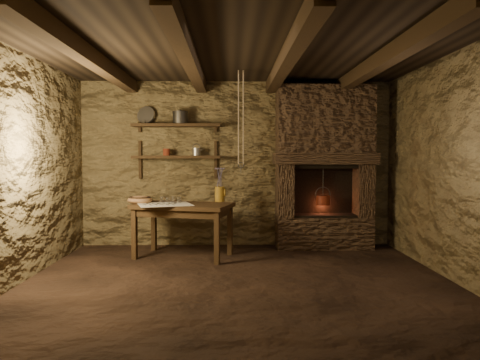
{
  "coord_description": "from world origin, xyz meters",
  "views": [
    {
      "loc": [
        -0.07,
        -4.86,
        1.32
      ],
      "look_at": [
        0.04,
        0.9,
        1.02
      ],
      "focal_mm": 35.0,
      "sensor_mm": 36.0,
      "label": 1
    }
  ],
  "objects_px": {
    "work_table": "(183,228)",
    "wooden_bowl": "(140,200)",
    "iron_stockpot": "(180,118)",
    "red_pot": "(323,199)",
    "stoneware_jug": "(220,187)"
  },
  "relations": [
    {
      "from": "work_table",
      "to": "wooden_bowl",
      "type": "relative_size",
      "value": 4.19
    },
    {
      "from": "iron_stockpot",
      "to": "wooden_bowl",
      "type": "bearing_deg",
      "value": -131.1
    },
    {
      "from": "work_table",
      "to": "iron_stockpot",
      "type": "relative_size",
      "value": 6.41
    },
    {
      "from": "work_table",
      "to": "red_pot",
      "type": "relative_size",
      "value": 2.53
    },
    {
      "from": "stoneware_jug",
      "to": "wooden_bowl",
      "type": "distance_m",
      "value": 1.08
    },
    {
      "from": "work_table",
      "to": "red_pot",
      "type": "bearing_deg",
      "value": 31.43
    },
    {
      "from": "stoneware_jug",
      "to": "work_table",
      "type": "bearing_deg",
      "value": -135.2
    },
    {
      "from": "wooden_bowl",
      "to": "iron_stockpot",
      "type": "height_order",
      "value": "iron_stockpot"
    },
    {
      "from": "wooden_bowl",
      "to": "red_pot",
      "type": "height_order",
      "value": "red_pot"
    },
    {
      "from": "iron_stockpot",
      "to": "work_table",
      "type": "bearing_deg",
      "value": -81.41
    },
    {
      "from": "iron_stockpot",
      "to": "red_pot",
      "type": "height_order",
      "value": "iron_stockpot"
    },
    {
      "from": "work_table",
      "to": "iron_stockpot",
      "type": "xyz_separation_m",
      "value": [
        -0.1,
        0.66,
        1.47
      ]
    },
    {
      "from": "stoneware_jug",
      "to": "wooden_bowl",
      "type": "height_order",
      "value": "stoneware_jug"
    },
    {
      "from": "wooden_bowl",
      "to": "iron_stockpot",
      "type": "distance_m",
      "value": 1.33
    },
    {
      "from": "stoneware_jug",
      "to": "iron_stockpot",
      "type": "relative_size",
      "value": 2.2
    }
  ]
}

